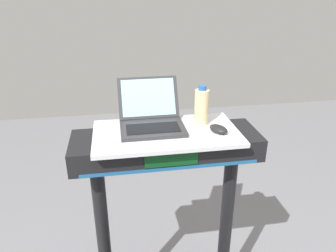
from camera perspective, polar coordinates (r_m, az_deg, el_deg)
The scene contains 4 objects.
desk_board at distance 1.55m, azimuth -0.30°, elevation -1.29°, with size 0.69×0.38×0.02m, color silver.
laptop at distance 1.59m, azimuth -2.96°, elevation 1.42°, with size 0.30×0.32×0.21m.
computer_mouse at distance 1.55m, azimuth 8.80°, elevation -0.51°, with size 0.06×0.10×0.03m, color black.
water_bottle at distance 1.61m, azimuth 5.88°, elevation 3.43°, with size 0.07×0.07×0.20m.
Camera 1 is at (-0.22, -0.68, 1.84)m, focal length 34.94 mm.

